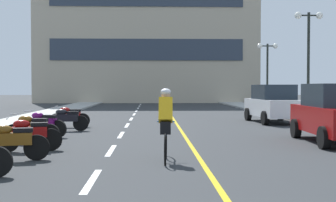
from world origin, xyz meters
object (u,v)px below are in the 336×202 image
motorcycle_7 (66,119)px  street_lamp_mid (309,41)px  street_lamp_far (267,60)px  parked_car_near (336,113)px  parked_car_mid (273,104)px  motorcycle_3 (11,141)px  motorcycle_6 (43,123)px  motorcycle_4 (29,134)px  motorcycle_5 (32,128)px  cyclist_rider (166,123)px  motorcycle_8 (69,116)px

motorcycle_7 → street_lamp_mid: bearing=25.4°
street_lamp_far → parked_car_near: bearing=-97.7°
motorcycle_7 → street_lamp_far: bearing=51.2°
parked_car_mid → motorcycle_3: parked_car_mid is taller
parked_car_mid → motorcycle_6: size_ratio=2.58×
motorcycle_6 → motorcycle_7: size_ratio=0.98×
street_lamp_mid → motorcycle_7: size_ratio=3.19×
street_lamp_mid → motorcycle_4: 16.16m
motorcycle_5 → cyclist_rider: size_ratio=0.96×
cyclist_rider → motorcycle_8: bearing=113.2°
motorcycle_7 → parked_car_near: bearing=-24.3°
motorcycle_4 → cyclist_rider: cyclist_rider is taller
motorcycle_7 → cyclist_rider: 8.16m
parked_car_mid → motorcycle_5: 12.27m
motorcycle_8 → street_lamp_far: bearing=47.3°
street_lamp_mid → motorcycle_5: 15.34m
motorcycle_3 → parked_car_near: bearing=19.4°
parked_car_mid → motorcycle_8: parked_car_mid is taller
motorcycle_4 → parked_car_near: bearing=9.9°
motorcycle_3 → motorcycle_7: (-0.07, 7.18, 0.00)m
motorcycle_7 → motorcycle_8: same height
motorcycle_4 → motorcycle_6: 3.47m
parked_car_mid → motorcycle_4: 13.14m
street_lamp_far → motorcycle_6: size_ratio=2.78×
motorcycle_4 → cyclist_rider: (3.59, -1.68, 0.41)m
motorcycle_3 → cyclist_rider: (3.58, -0.10, 0.41)m
parked_car_mid → motorcycle_7: size_ratio=2.53×
motorcycle_6 → motorcycle_7: same height
street_lamp_far → motorcycle_6: 20.49m
motorcycle_4 → motorcycle_6: same height
motorcycle_8 → motorcycle_6: bearing=-93.4°
motorcycle_4 → motorcycle_6: bearing=97.4°
street_lamp_mid → motorcycle_4: size_ratio=3.24×
street_lamp_far → motorcycle_6: (-11.86, -16.41, -3.09)m
street_lamp_far → parked_car_mid: size_ratio=1.08×
motorcycle_3 → motorcycle_7: size_ratio=0.99×
parked_car_mid → motorcycle_8: size_ratio=2.53×
cyclist_rider → motorcycle_4: bearing=154.9°
motorcycle_6 → motorcycle_4: bearing=-82.6°
motorcycle_7 → cyclist_rider: size_ratio=0.96×
parked_car_mid → motorcycle_4: parked_car_mid is taller
street_lamp_far → motorcycle_4: 23.11m
cyclist_rider → parked_car_mid: bearing=63.8°
motorcycle_3 → motorcycle_7: bearing=90.6°
street_lamp_mid → parked_car_near: (-2.36, -9.44, -3.14)m
motorcycle_7 → motorcycle_3: bearing=-89.4°
street_lamp_far → parked_car_near: 18.66m
parked_car_near → motorcycle_6: bearing=168.6°
street_lamp_mid → motorcycle_4: bearing=-135.8°
street_lamp_far → parked_car_mid: street_lamp_far is taller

